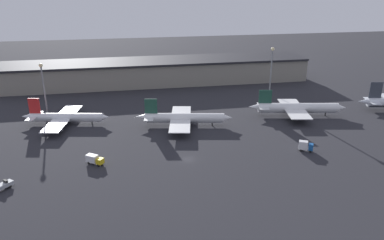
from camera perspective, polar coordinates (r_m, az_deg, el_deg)
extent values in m
plane|color=#26262B|center=(132.96, -0.63, -6.02)|extent=(600.00, 600.00, 0.00)
cube|color=gray|center=(230.52, -5.32, 7.21)|extent=(183.29, 26.49, 12.96)
cube|color=black|center=(228.99, -5.38, 8.93)|extent=(183.29, 28.49, 1.20)
cylinder|color=silver|center=(172.36, -18.61, 0.43)|extent=(31.71, 9.46, 3.48)
cylinder|color=silver|center=(172.56, -18.59, 0.24)|extent=(30.06, 8.65, 2.96)
cone|color=silver|center=(167.66, -13.15, 0.43)|extent=(4.73, 4.04, 3.31)
cone|color=silver|center=(178.52, -23.80, 0.50)|extent=(5.69, 3.90, 2.96)
cube|color=red|center=(175.53, -22.91, 2.01)|extent=(4.86, 1.32, 6.83)
cube|color=silver|center=(177.19, -22.89, 0.58)|extent=(5.79, 12.84, 0.24)
cube|color=silver|center=(173.02, -19.09, 0.29)|extent=(14.10, 35.29, 0.36)
cylinder|color=gray|center=(181.69, -17.82, 1.00)|extent=(4.12, 2.61, 1.91)
cylinder|color=gray|center=(164.64, -19.78, -1.27)|extent=(4.12, 2.61, 1.91)
cylinder|color=black|center=(169.95, -14.98, -0.37)|extent=(0.50, 0.50, 1.57)
cylinder|color=black|center=(174.94, -18.87, -0.19)|extent=(0.50, 0.50, 1.57)
cylinder|color=black|center=(172.49, -19.16, -0.52)|extent=(0.50, 0.50, 1.57)
cylinder|color=white|center=(161.70, -1.14, 0.37)|extent=(34.38, 10.34, 3.86)
cylinder|color=#ADB2B7|center=(161.93, -1.14, 0.15)|extent=(32.58, 9.44, 3.28)
cone|color=white|center=(162.27, 5.33, 0.36)|extent=(5.25, 4.49, 3.67)
cone|color=white|center=(163.11, -7.65, 0.48)|extent=(6.31, 4.33, 3.28)
cube|color=#1E4738|center=(160.98, -6.28, 2.11)|extent=(5.38, 1.43, 6.52)
cube|color=white|center=(162.57, -6.46, 0.57)|extent=(6.04, 12.29, 0.24)
cube|color=white|center=(161.92, -1.75, 0.21)|extent=(14.59, 33.71, 0.36)
cylinder|color=gray|center=(170.93, -1.29, 0.87)|extent=(4.57, 2.90, 2.12)
cylinder|color=gray|center=(153.83, -1.47, -1.44)|extent=(4.57, 2.90, 2.12)
cylinder|color=black|center=(162.83, 3.09, -0.56)|extent=(0.50, 0.50, 1.74)
cylinder|color=black|center=(164.18, -1.72, -0.36)|extent=(0.50, 0.50, 1.74)
cylinder|color=black|center=(161.30, -1.75, -0.75)|extent=(0.50, 0.50, 1.74)
cylinder|color=white|center=(180.21, 15.86, 1.84)|extent=(37.14, 11.23, 4.24)
cylinder|color=#ADB2B7|center=(180.44, 15.84, 1.62)|extent=(35.21, 10.26, 3.60)
cone|color=white|center=(186.49, 21.73, 1.77)|extent=(5.76, 4.92, 4.02)
cone|color=white|center=(175.80, 9.58, 2.00)|extent=(6.93, 4.75, 3.60)
cube|color=#1E4738|center=(175.09, 11.11, 3.52)|extent=(5.90, 1.53, 6.28)
cube|color=white|center=(176.34, 10.77, 2.09)|extent=(6.15, 11.04, 0.24)
cube|color=white|center=(179.89, 15.28, 1.69)|extent=(14.68, 30.21, 0.36)
cylinder|color=gray|center=(188.04, 14.97, 2.08)|extent=(5.02, 3.18, 2.33)
cylinder|color=gray|center=(173.27, 16.23, 0.37)|extent=(5.02, 3.18, 2.33)
cylinder|color=black|center=(185.06, 19.64, 0.90)|extent=(0.50, 0.50, 1.91)
cylinder|color=black|center=(182.24, 15.07, 1.11)|extent=(0.50, 0.50, 1.91)
cylinder|color=black|center=(179.15, 15.33, 0.74)|extent=(0.50, 0.50, 1.91)
cone|color=silver|center=(199.35, 24.80, 2.58)|extent=(6.96, 4.77, 3.62)
cube|color=#333842|center=(199.75, 26.22, 4.12)|extent=(5.92, 1.53, 7.84)
cube|color=silver|center=(200.84, 25.79, 2.65)|extent=(6.42, 12.32, 0.24)
cube|color=#9EA3A8|center=(127.71, -27.23, -9.06)|extent=(7.00, 7.29, 1.19)
cube|color=black|center=(128.08, -26.56, -8.34)|extent=(1.61, 1.57, 0.80)
cylinder|color=black|center=(129.81, -26.42, -8.86)|extent=(1.02, 1.04, 0.90)
cylinder|color=black|center=(128.51, -26.02, -9.10)|extent=(1.02, 1.04, 0.90)
cube|color=gold|center=(131.86, -13.82, -6.10)|extent=(2.88, 2.96, 1.90)
cube|color=silver|center=(133.77, -14.98, -5.66)|extent=(4.52, 4.16, 2.53)
cylinder|color=black|center=(133.08, -13.61, -6.41)|extent=(1.06, 0.99, 0.90)
cylinder|color=black|center=(131.94, -14.07, -6.70)|extent=(1.06, 0.99, 0.90)
cylinder|color=black|center=(135.51, -14.96, -6.03)|extent=(1.06, 0.99, 0.90)
cylinder|color=black|center=(134.38, -15.42, -6.31)|extent=(1.06, 0.99, 0.90)
cube|color=#195199|center=(144.68, 17.67, -3.94)|extent=(2.35, 2.61, 2.35)
cube|color=silver|center=(144.43, 16.59, -3.69)|extent=(3.81, 3.36, 3.13)
cylinder|color=black|center=(145.99, 17.54, -4.32)|extent=(1.05, 0.89, 0.90)
cylinder|color=black|center=(144.52, 17.54, -4.58)|extent=(1.05, 0.89, 0.90)
cylinder|color=black|center=(145.89, 16.26, -4.19)|extent=(1.05, 0.89, 0.90)
cylinder|color=black|center=(144.42, 16.24, -4.45)|extent=(1.05, 0.89, 0.90)
cylinder|color=slate|center=(188.90, -21.59, 4.27)|extent=(0.70, 0.70, 22.22)
sphere|color=beige|center=(186.24, -22.06, 7.73)|extent=(1.80, 1.80, 1.80)
cylinder|color=slate|center=(199.62, 11.91, 6.68)|extent=(0.70, 0.70, 26.05)
sphere|color=beige|center=(196.88, 12.20, 10.53)|extent=(1.80, 1.80, 1.80)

